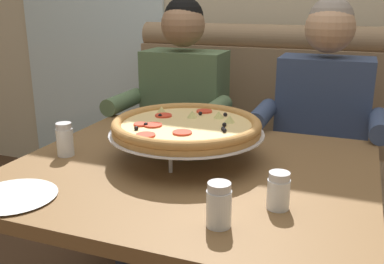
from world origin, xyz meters
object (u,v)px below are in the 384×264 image
at_px(shaker_pepper_flakes, 65,142).
at_px(shaker_parmesan, 219,208).
at_px(dining_table, 190,193).
at_px(booth_bench, 254,168).
at_px(diner_right, 319,132).
at_px(patio_chair, 158,89).
at_px(diner_left, 177,118).
at_px(shaker_oregano, 278,193).
at_px(plate_near_left, 13,194).
at_px(pizza, 187,126).

distance_m(shaker_pepper_flakes, shaker_parmesan, 0.69).
xyz_separation_m(dining_table, shaker_parmesan, (0.20, -0.33, 0.14)).
bearing_deg(booth_bench, diner_right, -38.47).
xyz_separation_m(shaker_parmesan, patio_chair, (-1.32, 2.46, -0.28)).
bearing_deg(shaker_parmesan, diner_left, 117.75).
relative_size(shaker_oregano, plate_near_left, 0.42).
bearing_deg(plate_near_left, diner_left, 88.56).
bearing_deg(shaker_oregano, plate_near_left, -164.07).
height_order(pizza, shaker_parmesan, pizza).
bearing_deg(pizza, booth_bench, 87.43).
bearing_deg(dining_table, shaker_pepper_flakes, -173.35).
bearing_deg(booth_bench, plate_near_left, -105.20).
relative_size(diner_right, plate_near_left, 5.48).
bearing_deg(diner_right, booth_bench, 141.53).
relative_size(booth_bench, diner_right, 1.17).
xyz_separation_m(shaker_oregano, shaker_parmesan, (-0.11, -0.14, 0.00)).
height_order(plate_near_left, patio_chair, patio_chair).
relative_size(booth_bench, plate_near_left, 6.40).
bearing_deg(shaker_oregano, shaker_pepper_flakes, 169.68).
relative_size(diner_left, shaker_oregano, 13.08).
bearing_deg(shaker_pepper_flakes, plate_near_left, -77.83).
bearing_deg(plate_near_left, dining_table, 46.24).
bearing_deg(diner_left, shaker_pepper_flakes, -97.52).
distance_m(diner_left, shaker_oregano, 1.09).
distance_m(diner_left, pizza, 0.70).
relative_size(dining_table, patio_chair, 1.31).
height_order(shaker_parmesan, plate_near_left, shaker_parmesan).
height_order(booth_bench, shaker_parmesan, booth_bench).
height_order(pizza, shaker_oregano, pizza).
xyz_separation_m(dining_table, diner_left, (-0.34, 0.69, 0.05)).
height_order(diner_left, plate_near_left, diner_left).
relative_size(shaker_pepper_flakes, shaker_parmesan, 1.05).
relative_size(booth_bench, patio_chair, 1.73).
height_order(booth_bench, shaker_oregano, booth_bench).
height_order(diner_right, plate_near_left, diner_right).
xyz_separation_m(diner_left, shaker_oregano, (0.65, -0.87, 0.08)).
xyz_separation_m(dining_table, diner_right, (0.34, 0.69, 0.05)).
distance_m(booth_bench, plate_near_left, 1.43).
height_order(shaker_parmesan, patio_chair, shaker_parmesan).
distance_m(diner_left, diner_right, 0.67).
height_order(dining_table, diner_left, diner_left).
xyz_separation_m(diner_right, plate_near_left, (-0.70, -1.07, 0.05)).
bearing_deg(shaker_oregano, patio_chair, 121.66).
relative_size(dining_table, pizza, 2.21).
bearing_deg(booth_bench, pizza, -92.57).
bearing_deg(plate_near_left, shaker_oregano, 15.93).
relative_size(booth_bench, shaker_parmesan, 13.69).
xyz_separation_m(plate_near_left, patio_chair, (-0.76, 2.51, -0.24)).
xyz_separation_m(diner_left, diner_right, (0.67, 0.00, 0.00)).
bearing_deg(booth_bench, diner_left, -141.53).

